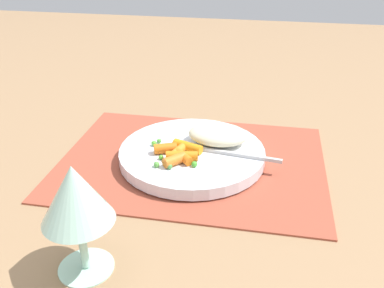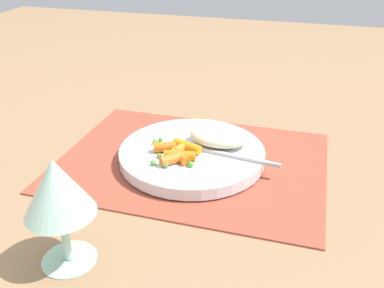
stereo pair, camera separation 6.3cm
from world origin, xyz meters
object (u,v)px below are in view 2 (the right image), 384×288
Objects in this scene: carrot_portion at (177,152)px; plate at (192,154)px; fork at (209,151)px; wine_glass at (57,190)px; rice_mound at (219,136)px.

plate is at bearing -118.33° from carrot_portion.
plate is at bearing -7.20° from fork.
wine_glass reaches higher than carrot_portion.
fork is 0.30m from wine_glass.
wine_glass is (0.11, 0.27, 0.08)m from fork.
rice_mound is 0.09m from carrot_portion.
fork is at bearing -150.51° from carrot_portion.
rice_mound is (-0.04, -0.03, 0.03)m from plate.
carrot_portion is at bearing 61.67° from plate.
plate is 0.06m from rice_mound.
rice_mound reaches higher than fork.
rice_mound reaches higher than plate.
rice_mound is 0.34m from wine_glass.
plate is 2.42× the size of rice_mound.
rice_mound reaches higher than carrot_portion.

